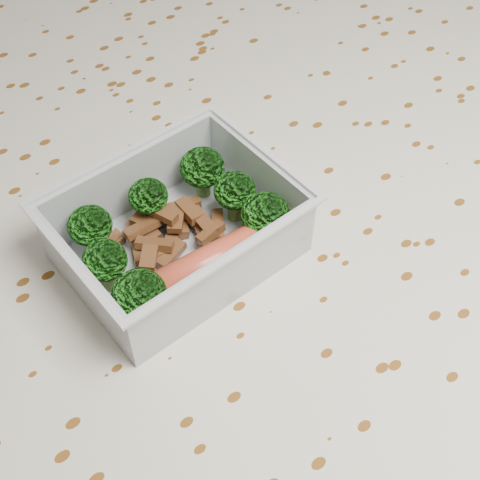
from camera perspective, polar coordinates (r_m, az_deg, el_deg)
dining_table at (r=0.55m, az=0.55°, el=-7.24°), size 1.40×0.90×0.75m
tablecloth at (r=0.51m, az=0.60°, el=-4.22°), size 1.46×0.96×0.19m
lunch_container at (r=0.47m, az=-5.36°, el=0.34°), size 0.16×0.13×0.06m
broccoli_florets at (r=0.47m, az=-5.45°, el=1.46°), size 0.14×0.10×0.04m
meat_pile at (r=0.48m, az=-6.22°, el=0.86°), size 0.10×0.07×0.03m
sausage at (r=0.45m, az=-2.52°, el=-1.90°), size 0.14×0.03×0.02m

